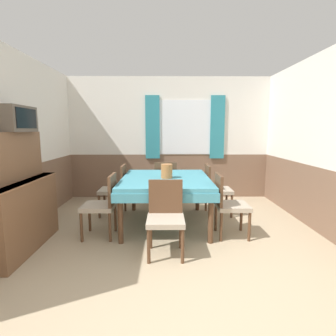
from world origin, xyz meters
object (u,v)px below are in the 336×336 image
at_px(chair_head_near, 166,215).
at_px(chair_right_near, 228,202).
at_px(chair_right_far, 215,187).
at_px(sideboard, 15,201).
at_px(chair_left_near, 103,203).
at_px(chair_left_far, 116,188).
at_px(vase, 167,171).
at_px(chair_head_window, 166,182).
at_px(dining_table, 166,184).
at_px(tv, 15,119).

bearing_deg(chair_head_near, chair_right_near, -149.34).
relative_size(chair_right_far, sideboard, 0.60).
xyz_separation_m(chair_head_near, chair_left_near, (-0.87, 0.51, 0.00)).
bearing_deg(sideboard, chair_left_far, 54.41).
bearing_deg(chair_right_near, chair_left_far, -118.70).
height_order(chair_right_near, chair_left_near, same).
relative_size(chair_head_near, chair_left_near, 1.00).
bearing_deg(chair_left_near, vase, -64.23).
relative_size(chair_head_window, vase, 4.06).
bearing_deg(chair_left_far, chair_left_near, -180.00).
xyz_separation_m(dining_table, sideboard, (-1.84, -0.88, -0.03)).
bearing_deg(chair_right_near, chair_head_window, -149.35).
bearing_deg(chair_head_near, chair_left_near, -30.66).
bearing_deg(tv, chair_right_far, 24.99).
bearing_deg(vase, chair_left_far, 149.44).
distance_m(sideboard, tv, 1.00).
height_order(chair_left_near, tv, tv).
xyz_separation_m(chair_right_near, chair_head_window, (-0.87, 1.47, 0.00)).
bearing_deg(tv, chair_right_near, 6.42).
bearing_deg(chair_head_window, chair_left_near, -120.65).
bearing_deg(sideboard, chair_head_near, -3.28).
bearing_deg(sideboard, chair_right_near, 8.59).
bearing_deg(chair_head_window, sideboard, -134.49).
xyz_separation_m(chair_head_window, vase, (0.02, -1.04, 0.38)).
bearing_deg(chair_head_window, chair_right_near, -59.35).
relative_size(chair_left_far, tv, 1.58).
xyz_separation_m(dining_table, chair_left_near, (-0.87, -0.48, -0.17)).
xyz_separation_m(chair_left_far, sideboard, (-0.97, -1.36, 0.14)).
xyz_separation_m(dining_table, tv, (-1.82, -0.78, 0.97)).
bearing_deg(vase, tv, -158.33).
distance_m(chair_head_window, tv, 2.78).
height_order(dining_table, vase, vase).
relative_size(chair_right_near, chair_left_near, 1.00).
relative_size(sideboard, tv, 2.62).
distance_m(chair_head_near, chair_left_far, 1.70).
xyz_separation_m(chair_left_near, sideboard, (-0.97, -0.41, 0.14)).
distance_m(sideboard, vase, 2.05).
height_order(chair_head_near, chair_left_far, same).
bearing_deg(chair_right_near, dining_table, -118.70).
bearing_deg(chair_left_near, sideboard, 112.81).
xyz_separation_m(chair_left_far, chair_left_near, (0.00, -0.95, 0.00)).
bearing_deg(chair_right_near, chair_left_near, -90.00).
bearing_deg(chair_head_window, tv, -135.84).
xyz_separation_m(chair_head_window, tv, (-1.82, -1.77, 1.14)).
relative_size(chair_right_near, tv, 1.58).
bearing_deg(chair_right_near, chair_right_far, -180.00).
distance_m(chair_right_far, sideboard, 3.04).
relative_size(chair_right_near, chair_head_near, 1.00).
bearing_deg(vase, chair_right_near, -26.69).
bearing_deg(dining_table, chair_left_near, -151.30).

